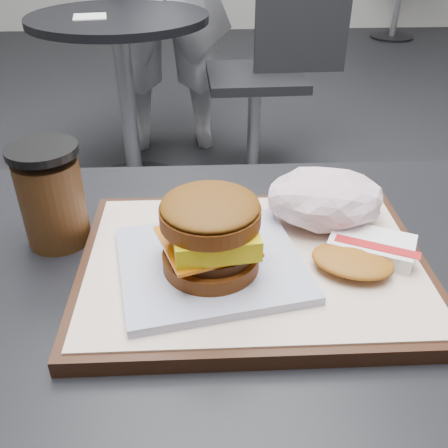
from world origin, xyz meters
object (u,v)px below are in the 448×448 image
customer_table (237,401)px  neighbor_table (123,67)px  serving_tray (253,265)px  coffee_cup (52,198)px  neighbor_chair (271,65)px  crumpled_wrapper (326,199)px  hash_brown (363,252)px  breakfast_sandwich (211,241)px

customer_table → neighbor_table: customer_table is taller
customer_table → serving_tray: 0.20m
coffee_cup → neighbor_chair: 1.78m
crumpled_wrapper → neighbor_table: bearing=106.6°
customer_table → crumpled_wrapper: 0.28m
customer_table → hash_brown: (0.14, 0.02, 0.22)m
hash_brown → neighbor_table: (-0.49, 1.63, -0.25)m
serving_tray → customer_table: bearing=-119.2°
hash_brown → neighbor_table: size_ratio=0.18×
coffee_cup → serving_tray: bearing=-17.9°
hash_brown → neighbor_chair: size_ratio=0.15×
neighbor_table → neighbor_chair: (0.62, 0.14, -0.04)m
customer_table → neighbor_chair: bearing=81.3°
crumpled_wrapper → neighbor_chair: 1.72m
serving_tray → neighbor_chair: (0.26, 1.76, -0.27)m
breakfast_sandwich → neighbor_table: bearing=101.0°
coffee_cup → breakfast_sandwich: bearing=-27.7°
breakfast_sandwich → crumpled_wrapper: size_ratio=1.57×
serving_tray → hash_brown: bearing=-4.7°
neighbor_table → neighbor_chair: bearing=12.5°
coffee_cup → neighbor_table: 1.58m
hash_brown → neighbor_chair: (0.14, 1.77, -0.29)m
serving_tray → neighbor_chair: 1.80m
breakfast_sandwich → neighbor_chair: 1.83m
hash_brown → neighbor_chair: bearing=85.6°
coffee_cup → neighbor_table: bearing=95.1°
customer_table → neighbor_table: (-0.35, 1.65, -0.03)m
customer_table → neighbor_chair: (0.27, 1.79, -0.07)m
crumpled_wrapper → coffee_cup: size_ratio=1.12×
hash_brown → coffee_cup: 0.36m
serving_tray → coffee_cup: size_ratio=3.06×
breakfast_sandwich → crumpled_wrapper: (0.14, 0.09, -0.01)m
neighbor_table → neighbor_chair: neighbor_chair is taller
breakfast_sandwich → neighbor_chair: (0.30, 1.78, -0.32)m
coffee_cup → hash_brown: bearing=-13.5°
customer_table → neighbor_table: 1.69m
coffee_cup → neighbor_chair: coffee_cup is taller
serving_tray → crumpled_wrapper: (0.09, 0.07, 0.04)m
breakfast_sandwich → hash_brown: breakfast_sandwich is taller
hash_brown → neighbor_table: hash_brown is taller
breakfast_sandwich → crumpled_wrapper: breakfast_sandwich is taller
serving_tray → crumpled_wrapper: bearing=37.6°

